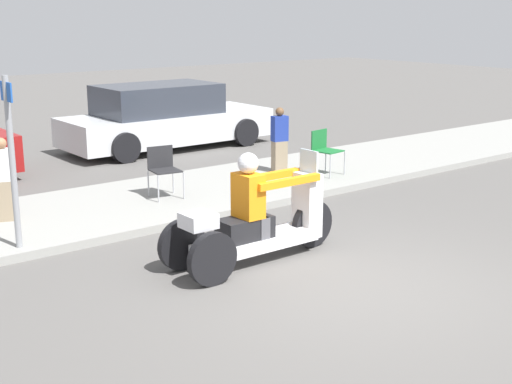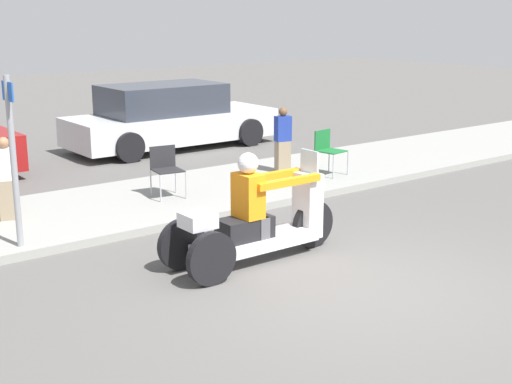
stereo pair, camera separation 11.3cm
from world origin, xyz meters
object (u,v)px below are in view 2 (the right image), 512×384
(folding_chair_curbside, at_px, (166,166))
(street_sign, at_px, (13,155))
(motorcycle_trike, at_px, (256,223))
(spectator_near_curb, at_px, (283,141))
(spectator_mid_group, at_px, (7,180))
(parked_car_lot_center, at_px, (169,118))
(folding_chair_set_back, at_px, (327,147))

(folding_chair_curbside, xyz_separation_m, street_sign, (-2.82, -1.10, 0.69))
(folding_chair_curbside, height_order, street_sign, street_sign)
(motorcycle_trike, height_order, spectator_near_curb, motorcycle_trike)
(motorcycle_trike, relative_size, folding_chair_curbside, 3.02)
(spectator_mid_group, height_order, street_sign, street_sign)
(spectator_near_curb, xyz_separation_m, spectator_mid_group, (-5.18, -0.03, -0.00))
(folding_chair_curbside, bearing_deg, parked_car_lot_center, 58.87)
(parked_car_lot_center, bearing_deg, motorcycle_trike, -112.75)
(street_sign, bearing_deg, parked_car_lot_center, 44.73)
(spectator_near_curb, bearing_deg, parked_car_lot_center, 91.83)
(folding_chair_set_back, relative_size, street_sign, 0.37)
(spectator_near_curb, relative_size, folding_chair_curbside, 1.50)
(folding_chair_curbside, distance_m, street_sign, 3.11)
(spectator_near_curb, bearing_deg, spectator_mid_group, -179.66)
(motorcycle_trike, bearing_deg, spectator_mid_group, 120.39)
(motorcycle_trike, xyz_separation_m, folding_chair_curbside, (0.55, 3.15, 0.12))
(motorcycle_trike, bearing_deg, spectator_near_curb, 46.54)
(folding_chair_set_back, bearing_deg, folding_chair_curbside, 172.92)
(motorcycle_trike, bearing_deg, parked_car_lot_center, 67.25)
(spectator_mid_group, xyz_separation_m, folding_chair_curbside, (2.52, -0.21, -0.08))
(folding_chair_set_back, distance_m, parked_car_lot_center, 4.65)
(folding_chair_set_back, bearing_deg, parked_car_lot_center, 98.33)
(folding_chair_curbside, bearing_deg, folding_chair_set_back, -7.08)
(folding_chair_set_back, bearing_deg, spectator_near_curb, 130.67)
(folding_chair_curbside, bearing_deg, spectator_mid_group, 175.31)
(folding_chair_set_back, relative_size, parked_car_lot_center, 0.17)
(spectator_mid_group, bearing_deg, parked_car_lot_center, 38.34)
(motorcycle_trike, height_order, folding_chair_curbside, motorcycle_trike)
(spectator_near_curb, relative_size, street_sign, 0.56)
(folding_chair_set_back, bearing_deg, spectator_mid_group, 173.97)
(motorcycle_trike, distance_m, folding_chair_set_back, 4.66)
(motorcycle_trike, xyz_separation_m, spectator_mid_group, (-1.97, 3.36, 0.20))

